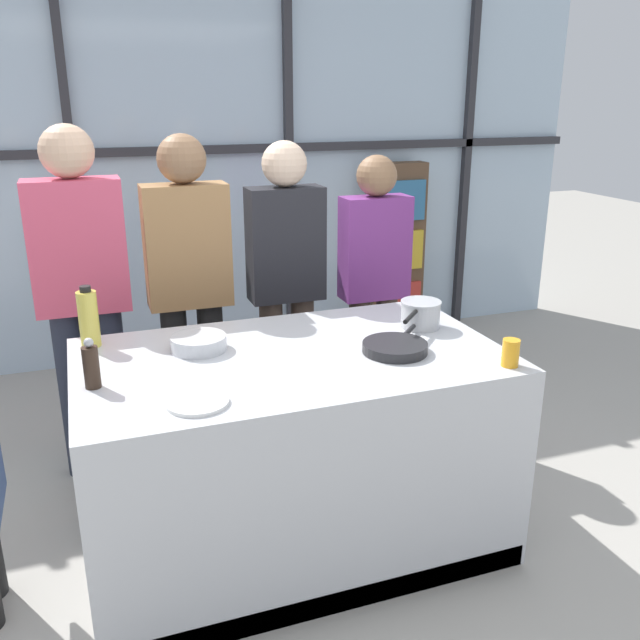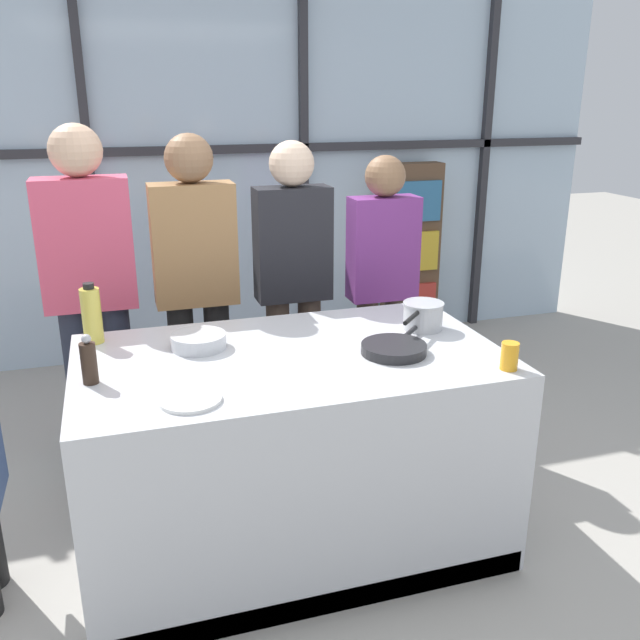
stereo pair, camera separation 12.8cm
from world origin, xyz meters
The scene contains 15 objects.
ground_plane centered at (0.00, 0.00, 0.00)m, with size 18.00×18.00×0.00m, color #ADA89E.
back_window_wall centered at (0.00, 2.51, 1.40)m, with size 6.40×0.10×2.80m.
bookshelf centered at (1.62, 2.33, 0.71)m, with size 0.44×0.19×1.41m.
demo_island centered at (0.00, 0.00, 0.45)m, with size 1.76×1.03×0.90m.
spectator_far_left centered at (-0.79, 0.93, 1.03)m, with size 0.45×0.25×1.80m.
spectator_center_left centered at (-0.26, 0.93, 1.00)m, with size 0.43×0.24×1.74m.
spectator_center_right centered at (0.26, 0.93, 0.98)m, with size 0.41×0.24×1.70m.
spectator_far_right centered at (0.79, 0.93, 0.93)m, with size 0.39×0.23×1.61m.
frying_pan centered at (0.42, -0.12, 0.92)m, with size 0.39×0.40×0.04m.
saucepan centered at (0.66, 0.12, 0.97)m, with size 0.27×0.28×0.13m.
white_plate centered at (-0.45, -0.34, 0.91)m, with size 0.22×0.22×0.01m, color white.
mixing_bowl centered at (-0.35, 0.18, 0.93)m, with size 0.23×0.23×0.06m.
oil_bottle centered at (-0.78, 0.39, 1.02)m, with size 0.08×0.08×0.27m.
pepper_grinder centered at (-0.79, -0.07, 0.99)m, with size 0.06×0.06×0.19m.
juice_glass_near centered at (0.78, -0.41, 0.95)m, with size 0.07×0.07×0.11m, color orange.
Camera 1 is at (-0.78, -2.50, 1.93)m, focal length 38.00 mm.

